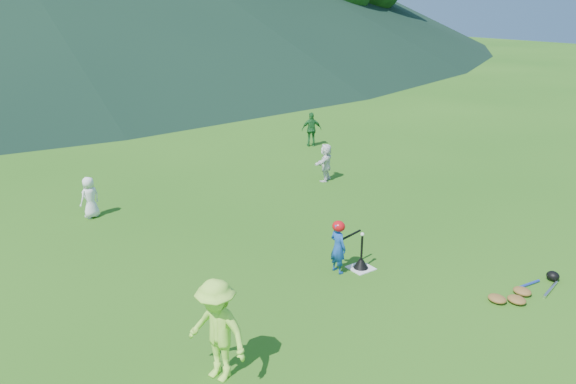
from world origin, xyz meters
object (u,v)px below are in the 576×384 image
at_px(fielder_d, 326,162).
at_px(fielder_c, 312,129).
at_px(home_plate, 361,268).
at_px(batting_tee, 361,263).
at_px(adult_coach, 217,331).
at_px(equipment_pile, 523,291).
at_px(fielder_a, 90,197).
at_px(batter_child, 338,247).

bearing_deg(fielder_d, fielder_c, -152.32).
height_order(home_plate, batting_tee, batting_tee).
xyz_separation_m(adult_coach, equipment_pile, (5.60, -1.11, -0.69)).
height_order(adult_coach, fielder_d, adult_coach).
height_order(fielder_c, equipment_pile, fielder_c).
distance_m(adult_coach, equipment_pile, 5.75).
xyz_separation_m(fielder_c, fielder_d, (-2.14, -3.46, -0.06)).
xyz_separation_m(home_plate, fielder_c, (5.14, 8.29, 0.60)).
xyz_separation_m(adult_coach, fielder_a, (0.42, 7.21, -0.25)).
xyz_separation_m(fielder_c, equipment_pile, (-3.45, -10.76, -0.55)).
relative_size(home_plate, fielder_a, 0.44).
bearing_deg(batter_child, batting_tee, -112.45).
bearing_deg(fielder_c, batting_tee, 85.46).
relative_size(batter_child, equipment_pile, 0.58).
height_order(home_plate, equipment_pile, equipment_pile).
distance_m(adult_coach, batting_tee, 4.19).
distance_m(fielder_a, fielder_d, 6.58).
bearing_deg(batting_tee, equipment_pile, -55.62).
xyz_separation_m(fielder_c, batting_tee, (-5.14, -8.29, -0.48)).
xyz_separation_m(fielder_a, batting_tee, (3.50, -5.86, -0.38)).
relative_size(home_plate, fielder_c, 0.37).
bearing_deg(fielder_a, batting_tee, 103.34).
bearing_deg(fielder_d, equipment_pile, 49.21).
bearing_deg(fielder_c, equipment_pile, 99.44).
height_order(fielder_a, fielder_c, fielder_c).
bearing_deg(batter_child, home_plate, -112.45).
distance_m(home_plate, fielder_d, 5.72).
bearing_deg(fielder_a, batter_child, 100.52).
distance_m(batter_child, adult_coach, 3.78).
relative_size(adult_coach, fielder_d, 1.37).
bearing_deg(batting_tee, fielder_c, 58.22).
height_order(batter_child, adult_coach, adult_coach).
bearing_deg(equipment_pile, adult_coach, 168.77).
height_order(adult_coach, batting_tee, adult_coach).
distance_m(batter_child, batting_tee, 0.63).
distance_m(home_plate, fielder_c, 9.77).
bearing_deg(batting_tee, fielder_d, 58.20).
xyz_separation_m(batter_child, adult_coach, (-3.45, -1.52, 0.24)).
bearing_deg(fielder_a, equipment_pile, 104.43).
height_order(fielder_a, batting_tee, fielder_a).
bearing_deg(batting_tee, fielder_a, 120.80).
distance_m(home_plate, batter_child, 0.71).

